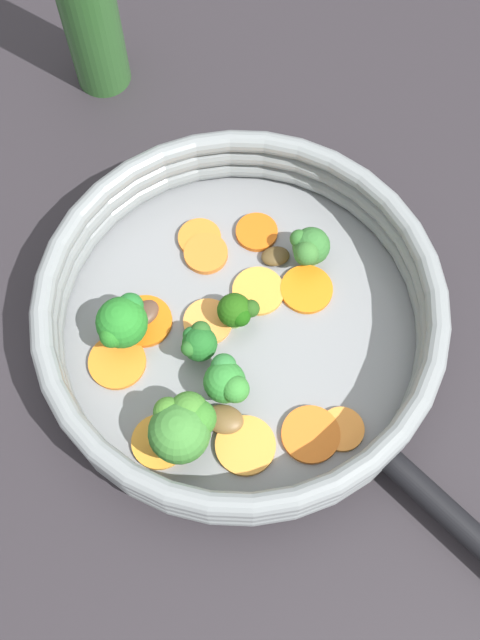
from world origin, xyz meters
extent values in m
plane|color=#282428|center=(0.00, 0.00, 0.00)|extent=(4.00, 4.00, 0.00)
cylinder|color=gray|center=(0.00, 0.00, 0.01)|extent=(0.30, 0.30, 0.01)
torus|color=gray|center=(0.00, 0.00, 0.02)|extent=(0.32, 0.32, 0.02)
torus|color=gray|center=(0.00, 0.00, 0.04)|extent=(0.32, 0.32, 0.02)
torus|color=gray|center=(0.00, 0.00, 0.06)|extent=(0.32, 0.32, 0.02)
cylinder|color=black|center=(0.24, 0.03, 0.02)|extent=(0.18, 0.04, 0.02)
sphere|color=gray|center=(0.15, -0.02, 0.02)|extent=(0.01, 0.01, 0.01)
sphere|color=gray|center=(0.14, 0.06, 0.02)|extent=(0.01, 0.01, 0.01)
cylinder|color=orange|center=(0.11, -0.01, 0.01)|extent=(0.05, 0.05, 0.01)
cylinder|color=#F99740|center=(-0.02, -0.02, 0.01)|extent=(0.06, 0.06, 0.00)
cylinder|color=#F09D39|center=(-0.02, 0.03, 0.01)|extent=(0.06, 0.06, 0.00)
cylinder|color=orange|center=(0.04, -0.11, 0.01)|extent=(0.06, 0.06, 0.00)
cylinder|color=orange|center=(-0.06, 0.06, 0.01)|extent=(0.04, 0.04, 0.01)
cylinder|color=#EE9838|center=(0.08, -0.06, 0.01)|extent=(0.07, 0.07, 0.01)
cylinder|color=orange|center=(-0.03, -0.10, 0.01)|extent=(0.05, 0.05, 0.00)
cylinder|color=orange|center=(0.12, 0.01, 0.01)|extent=(0.04, 0.04, 0.00)
cylinder|color=orange|center=(-0.05, -0.06, 0.01)|extent=(0.06, 0.06, 0.00)
cylinder|color=orange|center=(-0.07, 0.02, 0.02)|extent=(0.05, 0.05, 0.01)
cylinder|color=orange|center=(-0.09, 0.02, 0.01)|extent=(0.05, 0.05, 0.01)
cylinder|color=orange|center=(0.01, 0.06, 0.01)|extent=(0.06, 0.06, 0.00)
cylinder|color=#86B661|center=(-0.01, 0.00, 0.02)|extent=(0.01, 0.01, 0.01)
sphere|color=#20520F|center=(-0.01, 0.00, 0.03)|extent=(0.03, 0.03, 0.03)
sphere|color=#174D12|center=(0.00, 0.00, 0.04)|extent=(0.01, 0.01, 0.01)
sphere|color=#164D0B|center=(0.00, 0.00, 0.04)|extent=(0.02, 0.02, 0.02)
sphere|color=#244E16|center=(0.00, 0.01, 0.04)|extent=(0.01, 0.01, 0.01)
cylinder|color=#7FB663|center=(0.05, -0.09, 0.02)|extent=(0.01, 0.01, 0.02)
sphere|color=#3B7B31|center=(0.05, -0.09, 0.05)|extent=(0.05, 0.05, 0.05)
sphere|color=#417E28|center=(0.04, -0.09, 0.05)|extent=(0.02, 0.02, 0.02)
sphere|color=#357727|center=(0.05, -0.08, 0.05)|extent=(0.03, 0.03, 0.03)
sphere|color=#3F7C2A|center=(0.04, -0.08, 0.05)|extent=(0.03, 0.03, 0.03)
cylinder|color=#83A56F|center=(0.00, -0.04, 0.02)|extent=(0.01, 0.01, 0.02)
sphere|color=#1E5F21|center=(0.00, -0.04, 0.04)|extent=(0.03, 0.03, 0.03)
sphere|color=#206628|center=(-0.01, -0.04, 0.04)|extent=(0.01, 0.01, 0.01)
sphere|color=#285A21|center=(-0.01, -0.03, 0.04)|extent=(0.02, 0.02, 0.02)
sphere|color=#265F22|center=(0.00, -0.05, 0.04)|extent=(0.01, 0.01, 0.01)
cylinder|color=#649145|center=(0.04, -0.04, 0.02)|extent=(0.01, 0.01, 0.02)
sphere|color=#2F7E30|center=(0.04, -0.04, 0.04)|extent=(0.03, 0.03, 0.03)
sphere|color=#2E7734|center=(0.03, -0.04, 0.04)|extent=(0.02, 0.02, 0.02)
sphere|color=#368432|center=(0.05, -0.04, 0.05)|extent=(0.02, 0.02, 0.02)
cylinder|color=#7DA469|center=(-0.05, -0.08, 0.02)|extent=(0.01, 0.01, 0.02)
sphere|color=#247924|center=(-0.05, -0.08, 0.04)|extent=(0.04, 0.04, 0.04)
sphere|color=#21702A|center=(-0.06, -0.07, 0.04)|extent=(0.02, 0.02, 0.02)
sphere|color=#247120|center=(-0.04, -0.09, 0.04)|extent=(0.02, 0.02, 0.02)
cylinder|color=#7C9B51|center=(-0.01, 0.09, 0.02)|extent=(0.02, 0.02, 0.01)
sphere|color=#326D2E|center=(-0.01, 0.09, 0.04)|extent=(0.03, 0.03, 0.03)
sphere|color=#37702E|center=(-0.01, 0.08, 0.04)|extent=(0.02, 0.02, 0.02)
sphere|color=#2C752D|center=(-0.01, 0.07, 0.04)|extent=(0.02, 0.02, 0.02)
sphere|color=#2E6728|center=(-0.02, 0.08, 0.04)|extent=(0.02, 0.02, 0.02)
ellipsoid|color=brown|center=(0.06, -0.06, 0.02)|extent=(0.04, 0.04, 0.01)
ellipsoid|color=brown|center=(-0.03, 0.06, 0.02)|extent=(0.03, 0.03, 0.01)
ellipsoid|color=brown|center=(-0.06, -0.06, 0.02)|extent=(0.02, 0.03, 0.01)
cylinder|color=#2D5B28|center=(-0.30, 0.06, 0.09)|extent=(0.05, 0.05, 0.18)
camera|label=1|loc=(0.19, -0.14, 0.58)|focal=42.00mm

